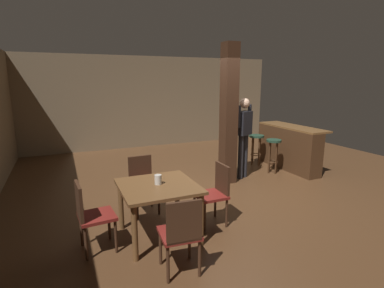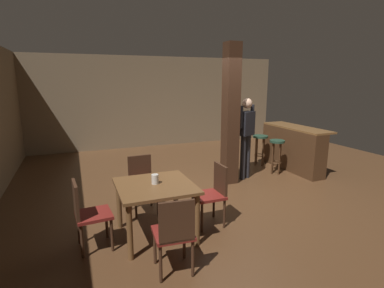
% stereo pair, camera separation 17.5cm
% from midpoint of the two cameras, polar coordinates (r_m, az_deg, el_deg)
% --- Properties ---
extents(ground_plane, '(10.80, 10.80, 0.00)m').
position_cam_midpoint_polar(ground_plane, '(5.85, 5.48, -8.87)').
color(ground_plane, '#4C301C').
extents(wall_back, '(8.00, 0.10, 2.80)m').
position_cam_midpoint_polar(wall_back, '(9.67, -7.52, 7.95)').
color(wall_back, '#756047').
rests_on(wall_back, ground_plane).
extents(pillar, '(0.28, 0.28, 2.80)m').
position_cam_midpoint_polar(pillar, '(6.05, 6.19, 5.50)').
color(pillar, '#382114').
rests_on(pillar, ground_plane).
extents(dining_table, '(0.99, 0.99, 0.74)m').
position_cam_midpoint_polar(dining_table, '(4.04, -7.67, -9.27)').
color(dining_table, brown).
rests_on(dining_table, ground_plane).
extents(chair_south, '(0.45, 0.45, 0.89)m').
position_cam_midpoint_polar(chair_south, '(3.33, -3.65, -16.37)').
color(chair_south, maroon).
rests_on(chair_south, ground_plane).
extents(chair_north, '(0.44, 0.44, 0.89)m').
position_cam_midpoint_polar(chair_north, '(4.88, -10.41, -7.02)').
color(chair_north, maroon).
rests_on(chair_north, ground_plane).
extents(chair_west, '(0.45, 0.45, 0.89)m').
position_cam_midpoint_polar(chair_west, '(3.96, -20.04, -12.29)').
color(chair_west, maroon).
rests_on(chair_west, ground_plane).
extents(chair_east, '(0.42, 0.42, 0.89)m').
position_cam_midpoint_polar(chair_east, '(4.42, 3.29, -8.93)').
color(chair_east, maroon).
rests_on(chair_east, ground_plane).
extents(napkin_cup, '(0.09, 0.09, 0.13)m').
position_cam_midpoint_polar(napkin_cup, '(4.01, -7.74, -6.73)').
color(napkin_cup, beige).
rests_on(napkin_cup, dining_table).
extents(standing_person, '(0.46, 0.31, 1.72)m').
position_cam_midpoint_polar(standing_person, '(6.41, 9.04, 2.20)').
color(standing_person, black).
rests_on(standing_person, ground_plane).
extents(bar_counter, '(0.56, 1.83, 1.02)m').
position_cam_midpoint_polar(bar_counter, '(7.46, 17.17, -0.57)').
color(bar_counter, brown).
rests_on(bar_counter, ground_plane).
extents(bar_stool_near, '(0.33, 0.33, 0.77)m').
position_cam_midpoint_polar(bar_stool_near, '(7.00, 14.57, -0.79)').
color(bar_stool_near, '#1E3828').
rests_on(bar_stool_near, ground_plane).
extents(bar_stool_mid, '(0.37, 0.37, 0.75)m').
position_cam_midpoint_polar(bar_stool_mid, '(7.60, 11.51, 0.34)').
color(bar_stool_mid, '#1E3828').
rests_on(bar_stool_mid, ground_plane).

